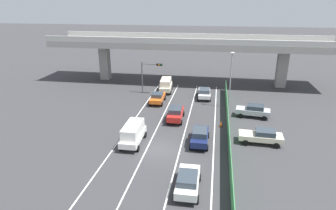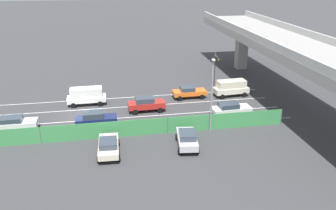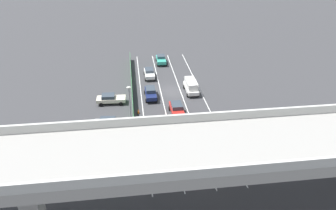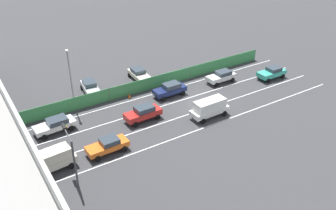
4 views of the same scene
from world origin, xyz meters
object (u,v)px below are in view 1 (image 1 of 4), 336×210
at_px(car_sedan_white, 204,93).
at_px(car_taxi_orange, 158,97).
at_px(car_van_cream, 166,85).
at_px(car_sedan_navy, 200,136).
at_px(car_hatchback_white, 188,181).
at_px(street_lamp, 231,75).
at_px(traffic_cone, 221,124).
at_px(parked_sedan_cream, 262,136).
at_px(car_van_white, 133,133).
at_px(parked_wagon_silver, 253,110).
at_px(traffic_light, 149,71).
at_px(car_sedan_red, 176,113).

xyz_separation_m(car_sedan_white, car_taxi_orange, (-6.70, -3.37, -0.02)).
relative_size(car_taxi_orange, car_van_cream, 0.93).
bearing_deg(car_sedan_white, car_sedan_navy, -88.84).
height_order(car_hatchback_white, street_lamp, street_lamp).
distance_m(street_lamp, traffic_cone, 8.37).
height_order(parked_sedan_cream, traffic_cone, parked_sedan_cream).
relative_size(car_sedan_white, car_hatchback_white, 1.09).
height_order(car_sedan_navy, street_lamp, street_lamp).
distance_m(parked_sedan_cream, street_lamp, 11.84).
bearing_deg(car_taxi_orange, car_van_white, -89.77).
relative_size(parked_wagon_silver, traffic_cone, 6.18).
distance_m(car_sedan_white, street_lamp, 6.34).
bearing_deg(car_sedan_navy, traffic_light, 119.30).
xyz_separation_m(car_van_white, traffic_cone, (9.20, 6.02, -0.91)).
height_order(parked_sedan_cream, parked_wagon_silver, parked_wagon_silver).
distance_m(car_sedan_white, parked_wagon_silver, 9.52).
distance_m(car_sedan_navy, street_lamp, 12.95).
distance_m(car_van_white, traffic_light, 17.88).
height_order(car_sedan_red, traffic_cone, car_sedan_red).
bearing_deg(parked_sedan_cream, traffic_light, 135.78).
bearing_deg(traffic_cone, car_van_white, -146.80).
height_order(car_van_white, traffic_light, traffic_light).
xyz_separation_m(car_sedan_white, car_hatchback_white, (-0.10, -23.79, 0.03)).
bearing_deg(car_sedan_red, parked_sedan_cream, -25.69).
bearing_deg(car_van_cream, street_lamp, -30.24).
relative_size(car_sedan_white, parked_wagon_silver, 1.05).
height_order(parked_wagon_silver, traffic_cone, parked_wagon_silver).
distance_m(car_sedan_red, car_sedan_white, 10.00).
relative_size(traffic_light, traffic_cone, 7.09).
bearing_deg(car_hatchback_white, parked_sedan_cream, 54.22).
xyz_separation_m(car_van_cream, parked_wagon_silver, (13.15, -9.15, -0.30)).
relative_size(car_sedan_red, traffic_light, 0.87).
distance_m(car_taxi_orange, traffic_cone, 11.72).
xyz_separation_m(car_van_cream, parked_sedan_cream, (13.23, -16.64, -0.35)).
xyz_separation_m(car_hatchback_white, parked_sedan_cream, (6.87, 9.52, -0.03)).
relative_size(car_sedan_red, street_lamp, 0.57).
bearing_deg(parked_wagon_silver, car_sedan_navy, -126.28).
distance_m(car_sedan_red, car_van_white, 7.90).
bearing_deg(car_hatchback_white, car_sedan_navy, 87.18).
height_order(car_sedan_white, traffic_light, traffic_light).
distance_m(car_sedan_white, car_hatchback_white, 23.79).
xyz_separation_m(car_hatchback_white, parked_wagon_silver, (6.78, 17.01, 0.01)).
bearing_deg(car_sedan_red, car_van_white, -116.48).
bearing_deg(car_taxi_orange, car_sedan_white, 26.70).
distance_m(car_taxi_orange, parked_wagon_silver, 13.81).
distance_m(car_hatchback_white, car_sedan_navy, 8.35).
xyz_separation_m(car_taxi_orange, parked_wagon_silver, (13.38, -3.41, 0.06)).
bearing_deg(parked_wagon_silver, car_van_white, -143.69).
relative_size(car_sedan_white, traffic_light, 0.91).
xyz_separation_m(car_sedan_red, car_van_cream, (-3.34, 11.88, 0.26)).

